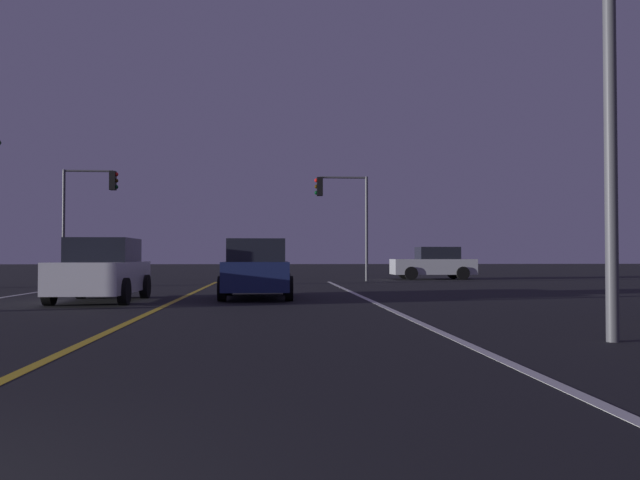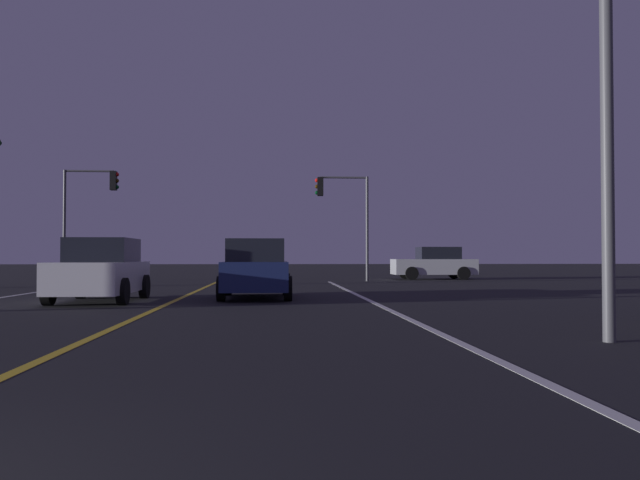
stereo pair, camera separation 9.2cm
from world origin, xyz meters
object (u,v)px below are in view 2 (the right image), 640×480
Objects in this scene: car_lead_same_lane at (256,270)px; traffic_light_near_right at (342,203)px; car_oncoming at (101,271)px; traffic_light_near_left at (90,199)px; car_crossing_side at (435,264)px.

car_lead_same_lane is 0.85× the size of traffic_light_near_right.
car_oncoming is at bearing 105.77° from car_lead_same_lane.
car_oncoming is 0.81× the size of traffic_light_near_left.
traffic_light_near_right is (7.89, 13.73, 2.95)m from car_oncoming.
car_crossing_side is at bearing -30.75° from car_lead_same_lane.
traffic_light_near_left is (-8.16, 12.57, 3.09)m from car_lead_same_lane.
traffic_light_near_left is (-11.95, 0.00, 0.14)m from traffic_light_near_right.
car_oncoming is 14.65m from traffic_light_near_left.
car_lead_same_lane is at bearing 59.25° from car_crossing_side.
car_oncoming is at bearing -73.55° from traffic_light_near_left.
car_oncoming is 1.00× the size of car_lead_same_lane.
car_lead_same_lane is at bearing 73.23° from traffic_light_near_right.
traffic_light_near_left reaches higher than car_crossing_side.
traffic_light_near_right reaches higher than car_crossing_side.
traffic_light_near_right reaches higher than car_oncoming.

